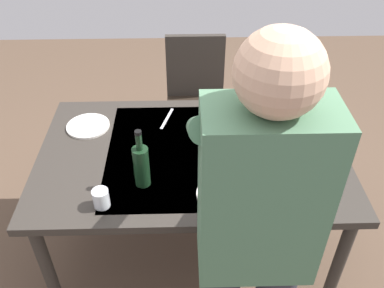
# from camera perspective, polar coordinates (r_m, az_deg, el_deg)

# --- Properties ---
(ground_plane) EXTENTS (6.00, 6.00, 0.00)m
(ground_plane) POSITION_cam_1_polar(r_m,az_deg,el_deg) (2.59, 0.00, -13.57)
(ground_plane) COLOR brown
(dining_table) EXTENTS (1.53, 0.96, 0.72)m
(dining_table) POSITION_cam_1_polar(r_m,az_deg,el_deg) (2.11, 0.00, -2.53)
(dining_table) COLOR #332D28
(dining_table) RESTS_ON ground_plane
(chair_near) EXTENTS (0.40, 0.40, 0.91)m
(chair_near) POSITION_cam_1_polar(r_m,az_deg,el_deg) (2.88, 0.51, 6.88)
(chair_near) COLOR black
(chair_near) RESTS_ON ground_plane
(person_server) EXTENTS (0.42, 0.61, 1.69)m
(person_server) POSITION_cam_1_polar(r_m,az_deg,el_deg) (1.39, 8.51, -12.89)
(person_server) COLOR #2D2D38
(person_server) RESTS_ON ground_plane
(wine_bottle) EXTENTS (0.07, 0.07, 0.30)m
(wine_bottle) POSITION_cam_1_polar(r_m,az_deg,el_deg) (1.84, -7.02, -2.88)
(wine_bottle) COLOR black
(wine_bottle) RESTS_ON dining_table
(wine_glass_left) EXTENTS (0.07, 0.07, 0.15)m
(wine_glass_left) POSITION_cam_1_polar(r_m,az_deg,el_deg) (2.39, 15.88, 6.50)
(wine_glass_left) COLOR white
(wine_glass_left) RESTS_ON dining_table
(water_cup_near_left) EXTENTS (0.07, 0.07, 0.10)m
(water_cup_near_left) POSITION_cam_1_polar(r_m,az_deg,el_deg) (1.78, 10.14, -7.60)
(water_cup_near_left) COLOR silver
(water_cup_near_left) RESTS_ON dining_table
(water_cup_near_right) EXTENTS (0.07, 0.07, 0.09)m
(water_cup_near_right) POSITION_cam_1_polar(r_m,az_deg,el_deg) (1.81, -12.45, -7.33)
(water_cup_near_right) COLOR silver
(water_cup_near_right) RESTS_ON dining_table
(serving_bowl_pasta) EXTENTS (0.30, 0.30, 0.07)m
(serving_bowl_pasta) POSITION_cam_1_polar(r_m,az_deg,el_deg) (2.28, 6.32, 3.94)
(serving_bowl_pasta) COLOR white
(serving_bowl_pasta) RESTS_ON dining_table
(dinner_plate_near) EXTENTS (0.23, 0.23, 0.01)m
(dinner_plate_near) POSITION_cam_1_polar(r_m,az_deg,el_deg) (2.30, -14.16, 2.43)
(dinner_plate_near) COLOR white
(dinner_plate_near) RESTS_ON dining_table
(dinner_plate_far) EXTENTS (0.23, 0.23, 0.01)m
(dinner_plate_far) POSITION_cam_1_polar(r_m,az_deg,el_deg) (1.84, 4.19, -6.89)
(dinner_plate_far) COLOR white
(dinner_plate_far) RESTS_ON dining_table
(table_knife) EXTENTS (0.07, 0.20, 0.00)m
(table_knife) POSITION_cam_1_polar(r_m,az_deg,el_deg) (2.30, -3.48, 3.52)
(table_knife) COLOR silver
(table_knife) RESTS_ON dining_table
(table_fork) EXTENTS (0.06, 0.18, 0.00)m
(table_fork) POSITION_cam_1_polar(r_m,az_deg,el_deg) (2.19, 16.33, -0.26)
(table_fork) COLOR silver
(table_fork) RESTS_ON dining_table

